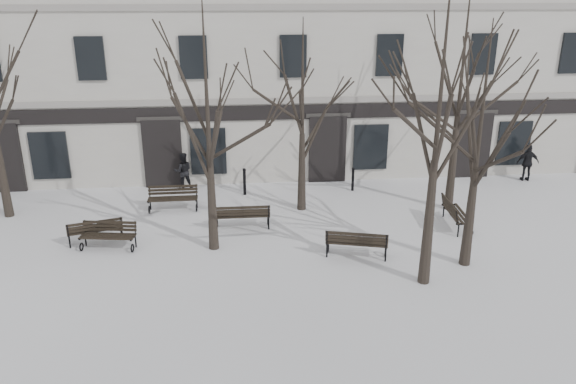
{
  "coord_description": "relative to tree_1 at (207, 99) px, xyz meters",
  "views": [
    {
      "loc": [
        -0.48,
        -15.18,
        7.96
      ],
      "look_at": [
        1.31,
        3.0,
        1.34
      ],
      "focal_mm": 35.0,
      "sensor_mm": 36.0,
      "label": 1
    }
  ],
  "objects": [
    {
      "name": "pedestrian_c",
      "position": [
        13.53,
        5.61,
        -4.9
      ],
      "size": [
        1.0,
        0.5,
        1.64
      ],
      "primitive_type": "imported",
      "rotation": [
        0.0,
        0.0,
        3.03
      ],
      "color": "black",
      "rests_on": "ground"
    },
    {
      "name": "tree_3",
      "position": [
        7.7,
        -1.88,
        -0.37
      ],
      "size": [
        5.08,
        5.08,
        7.25
      ],
      "color": "black",
      "rests_on": "ground"
    },
    {
      "name": "tree_1",
      "position": [
        0.0,
        0.0,
        0.0
      ],
      "size": [
        5.49,
        5.49,
        7.84
      ],
      "color": "black",
      "rests_on": "ground"
    },
    {
      "name": "bench_2",
      "position": [
        4.47,
        -1.13,
        -4.37
      ],
      "size": [
        2.02,
        1.16,
        0.97
      ],
      "rotation": [
        0.0,
        0.0,
        2.88
      ],
      "color": "black",
      "rests_on": "ground"
    },
    {
      "name": "bollard_b",
      "position": [
        5.64,
        5.05,
        -4.37
      ],
      "size": [
        0.13,
        0.13,
        1.0
      ],
      "color": "black",
      "rests_on": "ground"
    },
    {
      "name": "bench_0",
      "position": [
        -3.39,
        0.32,
        -4.42
      ],
      "size": [
        1.83,
        0.9,
        0.89
      ],
      "rotation": [
        0.0,
        0.0,
        -0.15
      ],
      "color": "black",
      "rests_on": "ground"
    },
    {
      "name": "bench_3",
      "position": [
        -1.62,
        3.55,
        -4.39
      ],
      "size": [
        1.87,
        0.7,
        0.94
      ],
      "rotation": [
        0.0,
        0.0,
        0.01
      ],
      "color": "black",
      "rests_on": "ground"
    },
    {
      "name": "bollard_a",
      "position": [
        1.13,
        4.99,
        -4.29
      ],
      "size": [
        0.15,
        0.15,
        1.14
      ],
      "color": "black",
      "rests_on": "ground"
    },
    {
      "name": "bench_5",
      "position": [
        8.46,
        0.96,
        -4.38
      ],
      "size": [
        0.85,
        1.95,
        0.96
      ],
      "rotation": [
        0.0,
        0.0,
        1.49
      ],
      "color": "black",
      "rests_on": "ground"
    },
    {
      "name": "tree_2",
      "position": [
        6.08,
        -2.86,
        0.54
      ],
      "size": [
        6.09,
        6.09,
        8.7
      ],
      "color": "black",
      "rests_on": "ground"
    },
    {
      "name": "tree_5",
      "position": [
        3.26,
        3.17,
        -0.48
      ],
      "size": [
        4.96,
        4.96,
        7.08
      ],
      "color": "black",
      "rests_on": "ground"
    },
    {
      "name": "building",
      "position": [
        1.26,
        11.38,
        0.61
      ],
      "size": [
        40.4,
        10.2,
        11.4
      ],
      "color": "beige",
      "rests_on": "ground"
    },
    {
      "name": "tree_6",
      "position": [
        8.89,
        2.65,
        0.54
      ],
      "size": [
        6.09,
        6.09,
        8.7
      ],
      "color": "black",
      "rests_on": "ground"
    },
    {
      "name": "bench_4",
      "position": [
        0.97,
        1.48,
        -4.38
      ],
      "size": [
        1.92,
        0.7,
        0.96
      ],
      "rotation": [
        0.0,
        0.0,
        3.14
      ],
      "color": "black",
      "rests_on": "ground"
    },
    {
      "name": "pedestrian_b",
      "position": [
        -1.41,
        5.95,
        -4.9
      ],
      "size": [
        0.86,
        0.72,
        1.58
      ],
      "primitive_type": "imported",
      "rotation": [
        0.0,
        0.0,
        3.31
      ],
      "color": "black",
      "rests_on": "ground"
    },
    {
      "name": "ground",
      "position": [
        1.26,
        -1.58,
        -4.9
      ],
      "size": [
        100.0,
        100.0,
        0.0
      ],
      "primitive_type": "plane",
      "color": "white",
      "rests_on": "ground"
    },
    {
      "name": "bench_1",
      "position": [
        -3.91,
        0.8,
        -4.42
      ],
      "size": [
        1.85,
        1.1,
        0.89
      ],
      "rotation": [
        0.0,
        0.0,
        3.43
      ],
      "color": "black",
      "rests_on": "ground"
    }
  ]
}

